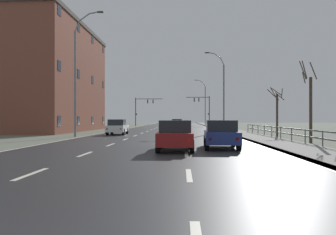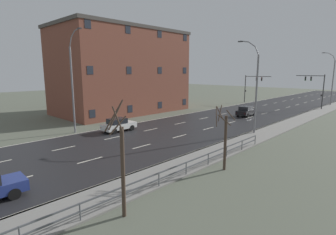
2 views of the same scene
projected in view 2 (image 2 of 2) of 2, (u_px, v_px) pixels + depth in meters
name	position (u px, v px, depth m)	size (l,w,h in m)	color
ground_plane	(227.00, 118.00, 39.69)	(160.00, 160.00, 0.12)	#5B6051
road_asphalt_strip	(262.00, 110.00, 48.20)	(14.00, 120.00, 0.03)	#232326
sidewalk_right	(312.00, 114.00, 42.44)	(3.00, 120.00, 0.12)	gray
guardrail	(125.00, 191.00, 13.95)	(0.07, 30.87, 1.00)	#515459
street_lamp_midground	(255.00, 89.00, 28.92)	(2.59, 0.24, 10.42)	slate
street_lamp_distant	(332.00, 80.00, 53.51)	(2.60, 0.24, 10.86)	slate
street_lamp_left_bank	(73.00, 84.00, 29.13)	(2.73, 0.24, 11.44)	slate
traffic_signal_right	(317.00, 85.00, 48.47)	(4.99, 0.36, 6.42)	#38383A
traffic_signal_left	(251.00, 84.00, 57.81)	(5.90, 0.36, 6.14)	#38383A
car_far_left	(246.00, 111.00, 41.23)	(2.01, 4.19, 1.57)	black
car_mid_centre	(118.00, 125.00, 30.70)	(1.93, 4.15, 1.57)	silver
brick_building	(122.00, 71.00, 44.82)	(12.47, 21.84, 13.98)	brown
bare_tree_near	(122.00, 166.00, 12.38)	(0.96, 1.13, 5.68)	#423328
bare_tree_mid	(225.00, 139.00, 18.41)	(1.52, 1.36, 4.65)	#423328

